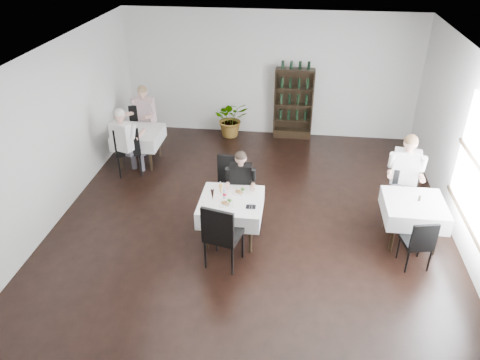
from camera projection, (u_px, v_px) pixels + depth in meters
The scene contains 23 objects.
room_shell at pixel (250, 161), 7.30m from camera, with size 9.00×9.00×9.00m.
wine_shelf at pixel (293, 104), 11.27m from camera, with size 0.90×0.28×1.75m.
main_table at pixel (231, 207), 7.77m from camera, with size 1.03×1.03×0.77m.
left_table at pixel (139, 137), 10.19m from camera, with size 0.98×0.98×0.77m.
right_table at pixel (414, 210), 7.70m from camera, with size 0.98×0.98×0.77m.
potted_tree at pixel (231, 118), 11.53m from camera, with size 0.82×0.71×0.91m, color #26501B.
main_chair_far at pixel (230, 184), 8.36m from camera, with size 0.57×0.58×1.16m.
main_chair_near at pixel (221, 232), 7.10m from camera, with size 0.63×0.63×1.14m.
left_chair_far at pixel (141, 126), 10.72m from camera, with size 0.62×0.63×1.07m.
left_chair_near at pixel (128, 148), 9.70m from camera, with size 0.64×0.64×1.11m.
right_chair_far at pixel (405, 194), 8.23m from camera, with size 0.48×0.48×0.99m.
right_chair_near at pixel (419, 241), 7.14m from camera, with size 0.49×0.49×0.89m.
diner_main at pixel (240, 183), 8.10m from camera, with size 0.54×0.54×1.38m.
diner_left_far at pixel (143, 114), 10.64m from camera, with size 0.64×0.68×1.53m.
diner_left_near at pixel (125, 137), 9.53m from camera, with size 0.66×0.70×1.54m.
diner_right_far at pixel (405, 172), 8.13m from camera, with size 0.66×0.68×1.63m.
plate_far at pixel (240, 191), 7.89m from camera, with size 0.24×0.24×0.07m.
plate_near at pixel (227, 203), 7.58m from camera, with size 0.27×0.27×0.07m.
pilsner_dark at pixel (212, 195), 7.62m from camera, with size 0.06×0.06×0.26m.
pilsner_lager at pixel (221, 190), 7.76m from camera, with size 0.06×0.06×0.26m.
coke_bottle at pixel (225, 193), 7.68m from camera, with size 0.06×0.06×0.24m.
napkin_cutlery at pixel (251, 207), 7.50m from camera, with size 0.16×0.18×0.02m.
pepper_mill at pixel (419, 198), 7.64m from camera, with size 0.04×0.04×0.09m, color black.
Camera 1 is at (0.67, -6.44, 4.89)m, focal length 35.00 mm.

